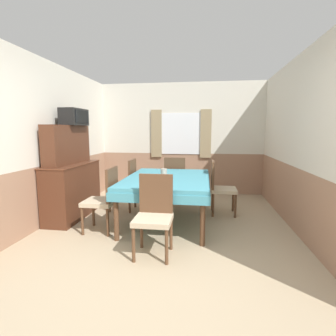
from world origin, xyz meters
TOP-DOWN VIEW (x-y plane):
  - ground_plane at (0.00, 0.00)m, footprint 16.00×16.00m
  - wall_back at (0.00, 4.03)m, footprint 4.23×0.10m
  - wall_left at (-1.94, 2.00)m, footprint 0.05×4.41m
  - wall_right at (1.94, 2.00)m, footprint 0.05×4.41m
  - dining_table at (-0.02, 1.90)m, footprint 1.35×1.88m
  - chair_head_window at (-0.02, 3.03)m, footprint 0.44×0.44m
  - chair_left_far at (-0.88, 2.44)m, footprint 0.44×0.44m
  - chair_left_near at (-0.88, 1.35)m, footprint 0.44×0.44m
  - chair_head_near at (-0.02, 0.76)m, footprint 0.44×0.44m
  - chair_right_far at (0.85, 2.44)m, footprint 0.44×0.44m
  - sideboard at (-1.69, 1.92)m, footprint 0.46×1.31m
  - tv at (-1.66, 2.06)m, footprint 0.29×0.55m
  - vase at (-0.07, 1.87)m, footprint 0.10×0.10m

SIDE VIEW (x-z plane):
  - ground_plane at x=0.00m, z-range 0.00..0.00m
  - chair_head_window at x=-0.02m, z-range 0.03..1.00m
  - chair_left_far at x=-0.88m, z-range 0.03..1.00m
  - chair_left_near at x=-0.88m, z-range 0.03..1.00m
  - chair_head_near at x=-0.02m, z-range 0.03..1.00m
  - chair_right_far at x=0.85m, z-range 0.03..1.00m
  - dining_table at x=-0.02m, z-range 0.27..1.02m
  - sideboard at x=-1.69m, z-range -0.12..1.46m
  - vase at x=-0.07m, z-range 0.74..0.89m
  - wall_left at x=-1.94m, z-range 0.00..2.60m
  - wall_right at x=1.94m, z-range 0.00..2.60m
  - wall_back at x=0.00m, z-range 0.01..2.61m
  - tv at x=-1.66m, z-range 1.58..1.86m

